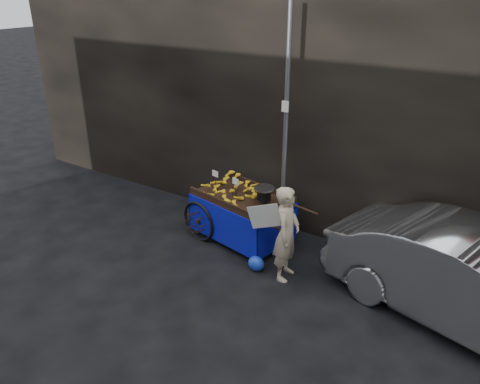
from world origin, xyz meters
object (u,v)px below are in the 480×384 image
Objects in this scene: plastic_bag at (256,264)px; parked_car at (477,283)px; vendor at (287,233)px; banana_cart at (240,200)px.

plastic_bag is 0.07× the size of parked_car.
vendor is at bearing 111.52° from parked_car.
parked_car is (3.08, 0.45, 0.54)m from plastic_bag.
banana_cart is 8.77× the size of plastic_bag.
banana_cart is at bearing 54.03° from vendor.
vendor is at bearing 12.53° from plastic_bag.
banana_cart is 0.60× the size of parked_car.
vendor reaches higher than plastic_bag.
parked_car reaches higher than plastic_bag.
parked_car is at bearing 6.82° from banana_cart.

